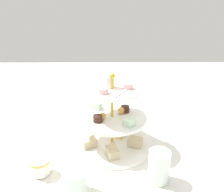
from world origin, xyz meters
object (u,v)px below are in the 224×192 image
Objects in this scene: tiered_serving_stand at (112,124)px; water_glass_short_left at (77,182)px; water_glass_tall_right at (94,102)px; butter_knife_left at (176,125)px; water_glass_mid_back at (159,166)px; teacup_with_saucer at (41,168)px; butter_knife_right at (33,137)px.

tiered_serving_stand is 0.25m from water_glass_short_left.
water_glass_tall_right is 0.36m from butter_knife_left.
tiered_serving_stand reaches higher than water_glass_mid_back.
water_glass_short_left is 0.79× the size of teacup_with_saucer.
butter_knife_right is (0.28, 0.20, -0.03)m from water_glass_short_left.
water_glass_mid_back is (-0.23, -0.42, 0.05)m from butter_knife_right.
butter_knife_left is 0.57m from butter_knife_right.
tiered_serving_stand is at bearing -162.20° from water_glass_tall_right.
water_glass_tall_right is 1.73× the size of water_glass_short_left.
butter_knife_left is at bearing -44.34° from water_glass_short_left.
water_glass_tall_right is 0.47m from water_glass_short_left.
butter_knife_left is at bearing -58.24° from teacup_with_saucer.
water_glass_mid_back is (-0.42, -0.20, -0.01)m from water_glass_tall_right.
butter_knife_right is 0.48m from water_glass_mid_back.
water_glass_mid_back reaches higher than butter_knife_right.
teacup_with_saucer is 0.22m from butter_knife_right.
tiered_serving_stand is 0.25m from water_glass_tall_right.
butter_knife_left is 0.35m from water_glass_mid_back.
water_glass_short_left reaches higher than butter_knife_right.
teacup_with_saucer is at bearing 126.70° from tiered_serving_stand.
water_glass_mid_back is at bearing -78.22° from water_glass_short_left.
water_glass_short_left is at bearing 97.75° from butter_knife_left.
water_glass_short_left is 0.74× the size of water_glass_mid_back.
butter_knife_right is at bearing 61.32° from water_glass_mid_back.
teacup_with_saucer is 0.53× the size of butter_knife_left.
teacup_with_saucer reaches higher than butter_knife_left.
butter_knife_left is (0.37, -0.36, -0.03)m from water_glass_short_left.
teacup_with_saucer is at bearing 85.29° from water_glass_mid_back.
teacup_with_saucer is at bearing 37.99° from butter_knife_right.
water_glass_tall_right is 1.36× the size of teacup_with_saucer.
tiered_serving_stand is 0.31m from butter_knife_left.
butter_knife_left is (-0.10, -0.34, -0.06)m from water_glass_tall_right.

